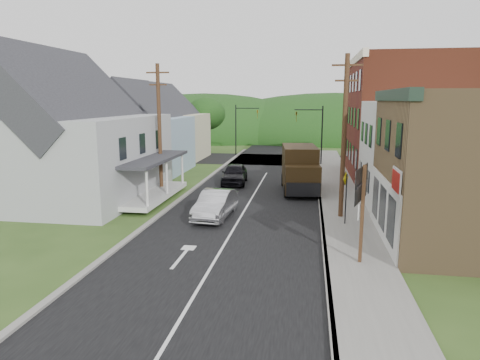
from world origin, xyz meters
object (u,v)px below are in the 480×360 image
at_px(dark_sedan, 235,174).
at_px(delivery_van, 300,169).
at_px(warning_sign, 346,190).
at_px(silver_sedan, 216,205).
at_px(route_sign_cluster, 362,200).

distance_m(dark_sedan, delivery_van, 5.70).
distance_m(delivery_van, warning_sign, 8.78).
bearing_deg(silver_sedan, warning_sign, -1.55).
relative_size(silver_sedan, dark_sedan, 1.00).
distance_m(silver_sedan, warning_sign, 7.22).
xyz_separation_m(dark_sedan, delivery_van, (5.19, -2.19, 0.87)).
bearing_deg(delivery_van, silver_sedan, -126.20).
distance_m(silver_sedan, dark_sedan, 10.02).
height_order(dark_sedan, warning_sign, warning_sign).
xyz_separation_m(silver_sedan, warning_sign, (7.10, -0.59, 1.20)).
relative_size(delivery_van, warning_sign, 2.15).
relative_size(silver_sedan, delivery_van, 0.76).
bearing_deg(route_sign_cluster, silver_sedan, 157.78).
bearing_deg(dark_sedan, route_sign_cluster, -68.12).
relative_size(dark_sedan, route_sign_cluster, 1.16).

